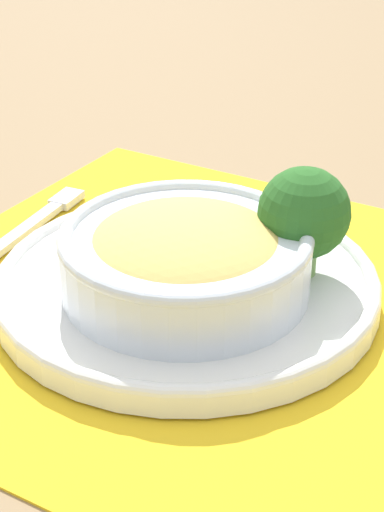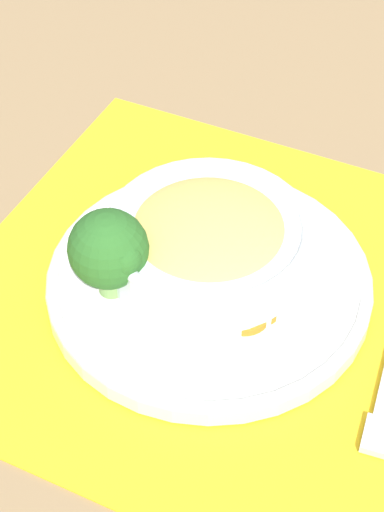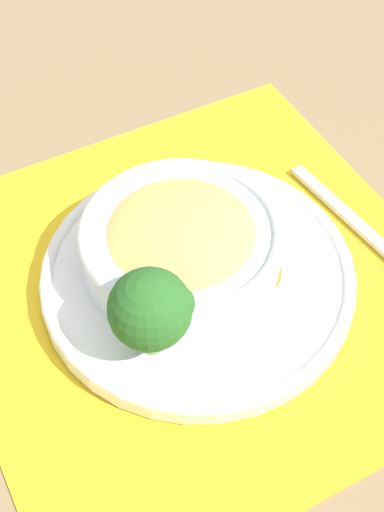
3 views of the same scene
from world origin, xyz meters
The scene contains 7 objects.
ground_plane centered at (0.00, 0.00, 0.00)m, with size 4.00×4.00×0.00m, color #8C704C.
placemat centered at (0.00, 0.00, 0.00)m, with size 0.45×0.46×0.00m.
plate centered at (0.00, 0.00, 0.02)m, with size 0.29×0.29×0.02m.
bowl centered at (0.01, -0.02, 0.05)m, with size 0.18×0.18×0.06m.
broccoli_floret centered at (0.07, 0.05, 0.07)m, with size 0.07×0.07×0.08m.
carrot_slice_near centered at (-0.04, 0.03, 0.02)m, with size 0.05×0.05×0.01m.
carrot_slice_middle centered at (-0.05, 0.02, 0.02)m, with size 0.05×0.05×0.01m.
Camera 2 is at (-0.19, 0.47, 0.57)m, focal length 60.00 mm.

